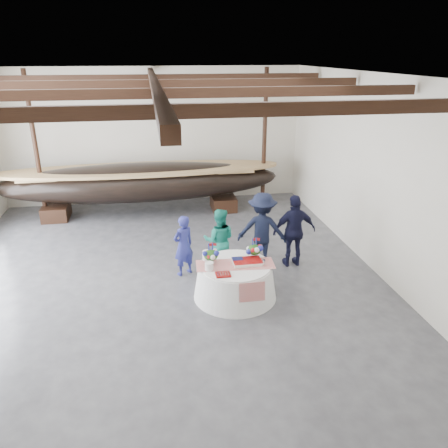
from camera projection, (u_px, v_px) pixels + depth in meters
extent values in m
cube|color=#3D3D42|center=(165.00, 281.00, 10.07)|extent=(10.00, 12.00, 0.01)
cube|color=silver|center=(154.00, 137.00, 14.74)|extent=(10.00, 0.02, 4.50)
cube|color=silver|center=(183.00, 387.00, 3.75)|extent=(10.00, 0.02, 4.50)
cube|color=silver|center=(379.00, 177.00, 10.03)|extent=(0.02, 12.00, 4.50)
cube|color=white|center=(153.00, 75.00, 8.42)|extent=(10.00, 12.00, 0.01)
cube|color=black|center=(160.00, 112.00, 5.30)|extent=(9.80, 0.12, 0.18)
cube|color=black|center=(155.00, 93.00, 7.59)|extent=(9.80, 0.12, 0.18)
cube|color=black|center=(153.00, 84.00, 9.88)|extent=(9.80, 0.12, 0.18)
cube|color=black|center=(151.00, 78.00, 12.17)|extent=(9.80, 0.12, 0.18)
cube|color=black|center=(154.00, 82.00, 8.46)|extent=(0.15, 11.76, 0.15)
cylinder|color=black|center=(36.00, 148.00, 12.95)|extent=(0.14, 0.14, 4.50)
cylinder|color=black|center=(264.00, 141.00, 14.05)|extent=(0.14, 0.14, 4.50)
cube|color=black|center=(56.00, 212.00, 13.75)|extent=(0.78, 1.00, 0.45)
cube|color=black|center=(223.00, 203.00, 14.59)|extent=(0.78, 1.00, 0.45)
ellipsoid|color=black|center=(140.00, 182.00, 13.86)|extent=(8.92, 1.78, 1.23)
cube|color=#9E7A4C|center=(140.00, 172.00, 13.74)|extent=(7.14, 1.17, 0.07)
cone|color=white|center=(235.00, 281.00, 9.31)|extent=(1.77, 1.77, 0.73)
cylinder|color=white|center=(235.00, 265.00, 9.17)|extent=(1.50, 1.50, 0.04)
cube|color=red|center=(235.00, 264.00, 9.16)|extent=(1.67, 0.67, 0.01)
cube|color=white|center=(247.00, 262.00, 9.19)|extent=(0.60, 0.40, 0.07)
cylinder|color=white|center=(209.00, 266.00, 8.91)|extent=(0.18, 0.18, 0.17)
cylinder|color=white|center=(207.00, 255.00, 9.33)|extent=(0.18, 0.18, 0.21)
cube|color=#68090C|center=(223.00, 275.00, 8.72)|extent=(0.30, 0.24, 0.03)
cone|color=silver|center=(264.00, 262.00, 9.12)|extent=(0.09, 0.09, 0.12)
imported|color=navy|center=(183.00, 246.00, 10.13)|extent=(0.64, 0.58, 1.47)
imported|color=#1A8672|center=(219.00, 240.00, 10.30)|extent=(0.85, 0.72, 1.56)
imported|color=black|center=(262.00, 229.00, 10.55)|extent=(1.34, 0.99, 1.84)
imported|color=black|center=(294.00, 231.00, 10.52)|extent=(1.07, 0.47, 1.80)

